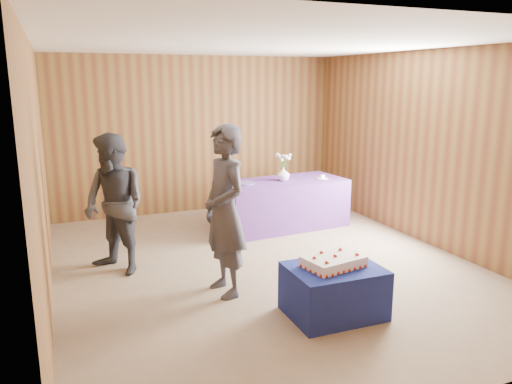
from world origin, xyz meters
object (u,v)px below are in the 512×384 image
sheet_cake (333,261)px  vase (283,174)px  cake_table (334,291)px  guest_left (225,211)px  serving_table (282,204)px  guest_right (115,205)px

sheet_cake → vase: 3.06m
cake_table → guest_left: (-0.82, 0.90, 0.68)m
cake_table → serving_table: (0.81, 2.95, 0.12)m
cake_table → serving_table: bearing=75.4°
cake_table → vase: (0.83, 2.95, 0.61)m
guest_right → vase: bearing=76.0°
serving_table → vase: bearing=3.2°
serving_table → vase: vase is taller
guest_left → guest_right: 1.48m
cake_table → sheet_cake: size_ratio=1.37×
serving_table → sheet_cake: (-0.81, -2.93, 0.18)m
cake_table → vase: bearing=75.1°
sheet_cake → vase: (0.83, 2.93, 0.30)m
vase → sheet_cake: bearing=-105.8°
cake_table → guest_right: 2.76m
cake_table → serving_table: size_ratio=0.45×
cake_table → serving_table: serving_table is taller
cake_table → sheet_cake: sheet_cake is taller
cake_table → guest_right: (-1.84, 1.97, 0.60)m
vase → guest_left: bearing=-128.9°
serving_table → guest_left: bearing=-133.1°
guest_left → cake_table: bearing=34.8°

